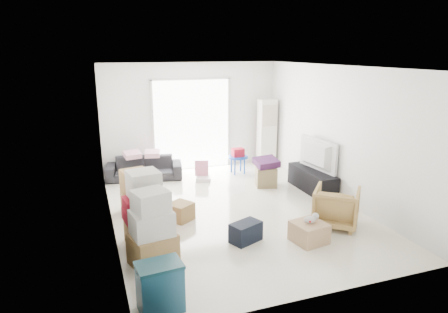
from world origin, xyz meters
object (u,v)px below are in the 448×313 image
ac_tower (267,133)px  sofa (144,165)px  ottoman (266,176)px  armchair (336,205)px  tv_console (312,180)px  kids_table (238,156)px  storage_bins (160,287)px  television (313,167)px  wood_crate (309,232)px

ac_tower → sofa: 3.32m
sofa → ottoman: size_ratio=3.99×
sofa → armchair: 4.68m
tv_console → ac_tower: bearing=91.3°
armchair → ottoman: size_ratio=1.70×
kids_table → tv_console: bearing=-58.6°
armchair → storage_bins: (-3.34, -1.34, -0.07)m
armchair → storage_bins: size_ratio=1.25×
ac_tower → television: 2.26m
wood_crate → television: bearing=57.5°
wood_crate → ac_tower: bearing=73.5°
armchair → ac_tower: bearing=-56.7°
television → ottoman: television is taller
storage_bins → kids_table: bearing=59.2°
wood_crate → armchair: bearing=27.3°
storage_bins → ac_tower: bearing=53.8°
tv_console → ottoman: tv_console is taller
television → storage_bins: (-3.90, -3.03, -0.25)m
sofa → kids_table: bearing=1.7°
tv_console → sofa: (-3.32, 2.08, 0.11)m
sofa → ac_tower: bearing=13.0°
ottoman → ac_tower: bearing=64.6°
ac_tower → storage_bins: (-3.85, -5.26, -0.57)m
ac_tower → armchair: ac_tower is taller
television → sofa: sofa is taller
ottoman → storage_bins: bearing=-130.2°
tv_console → wood_crate: tv_console is taller
television → ottoman: size_ratio=2.66×
tv_console → ottoman: size_ratio=3.20×
sofa → tv_console: bearing=-21.7°
armchair → wood_crate: 0.89m
ac_tower → ottoman: bearing=-115.4°
ottoman → kids_table: 1.16m
ottoman → armchair: bearing=-83.9°
tv_console → storage_bins: 4.94m
television → wood_crate: television is taller
ac_tower → wood_crate: ac_tower is taller
sofa → storage_bins: bearing=-86.0°
ac_tower → tv_console: (0.05, -2.23, -0.64)m
television → armchair: armchair is taller
ac_tower → kids_table: (-1.01, -0.50, -0.42)m
ottoman → wood_crate: size_ratio=0.91×
tv_console → wood_crate: bearing=-122.5°
tv_console → ottoman: bearing=142.1°
storage_bins → wood_crate: size_ratio=1.24×
tv_console → television: bearing=90.0°
ac_tower → tv_console: 2.32m
tv_console → storage_bins: storage_bins is taller
tv_console → armchair: 1.79m
sofa → storage_bins: size_ratio=2.93×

